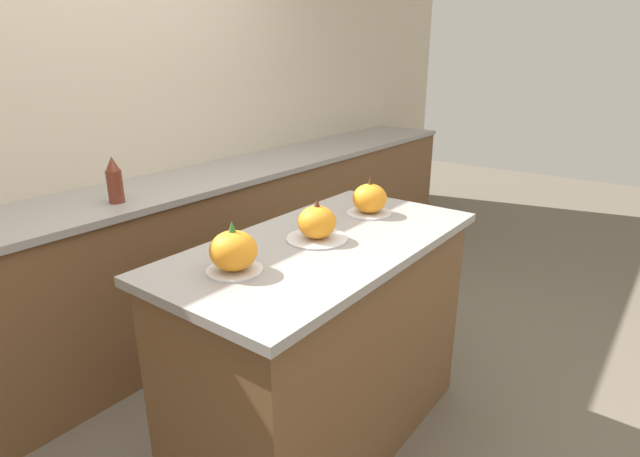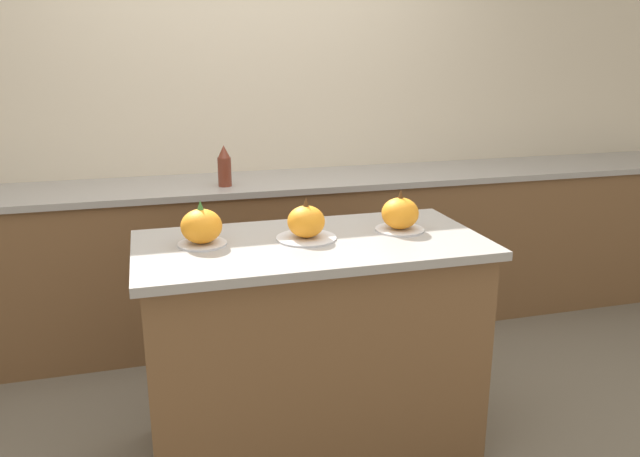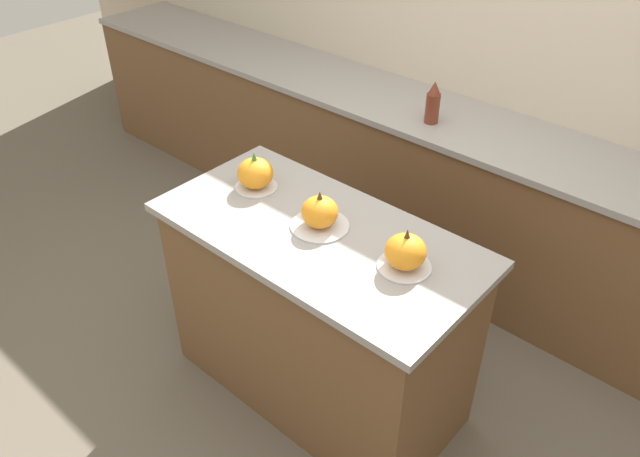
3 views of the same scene
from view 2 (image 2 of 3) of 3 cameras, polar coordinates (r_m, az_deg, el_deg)
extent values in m
plane|color=#665B4C|center=(2.86, -0.73, -19.28)|extent=(12.00, 12.00, 0.00)
cube|color=beige|center=(3.88, -6.86, 9.91)|extent=(8.00, 0.06, 2.50)
cube|color=brown|center=(2.63, -0.77, -11.26)|extent=(1.31, 0.62, 0.90)
cube|color=gray|center=(2.45, -0.81, -1.50)|extent=(1.37, 0.68, 0.03)
cube|color=brown|center=(3.73, -5.64, -2.92)|extent=(6.00, 0.56, 0.90)
cube|color=gray|center=(3.60, -5.85, 4.13)|extent=(6.00, 0.60, 0.03)
cylinder|color=silver|center=(2.43, -10.71, -1.37)|extent=(0.19, 0.19, 0.01)
ellipsoid|color=orange|center=(2.41, -10.79, 0.21)|extent=(0.16, 0.16, 0.13)
cone|color=#38702D|center=(2.39, -10.89, 2.10)|extent=(0.03, 0.03, 0.04)
cylinder|color=silver|center=(2.47, -1.27, -0.87)|extent=(0.24, 0.24, 0.01)
ellipsoid|color=orange|center=(2.45, -1.28, 0.64)|extent=(0.15, 0.15, 0.13)
cone|color=#4C2D14|center=(2.43, -1.29, 2.41)|extent=(0.02, 0.02, 0.04)
cylinder|color=silver|center=(2.60, 7.28, -0.08)|extent=(0.20, 0.20, 0.01)
ellipsoid|color=orange|center=(2.59, 7.33, 1.39)|extent=(0.15, 0.15, 0.13)
cone|color=#4C2D14|center=(2.57, 7.40, 3.14)|extent=(0.02, 0.02, 0.04)
cylinder|color=maroon|center=(3.45, -8.71, 5.14)|extent=(0.07, 0.07, 0.16)
cone|color=maroon|center=(3.43, -8.79, 6.99)|extent=(0.07, 0.07, 0.07)
camera|label=1|loc=(1.46, -52.13, 8.28)|focal=28.00mm
camera|label=3|loc=(2.21, 58.79, 28.96)|focal=35.00mm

